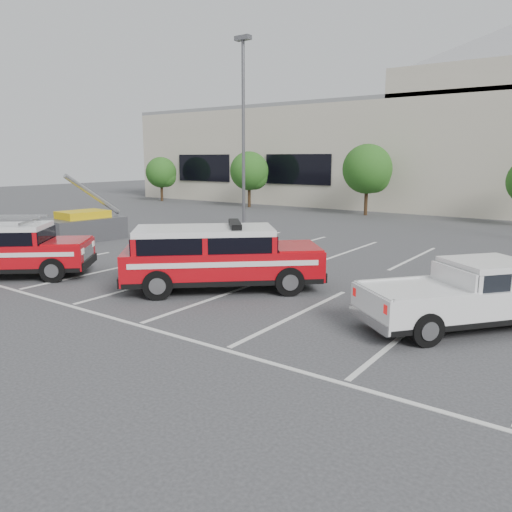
% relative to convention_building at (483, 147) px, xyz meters
% --- Properties ---
extents(ground, '(120.00, 120.00, 0.00)m').
position_rel_convention_building_xyz_m(ground, '(-0.18, -31.86, -4.72)').
color(ground, '#333336').
rests_on(ground, ground).
extents(stall_markings, '(23.00, 15.00, 0.01)m').
position_rel_convention_building_xyz_m(stall_markings, '(-0.18, -27.36, -4.71)').
color(stall_markings, silver).
rests_on(stall_markings, ground).
extents(convention_building, '(60.00, 16.99, 13.20)m').
position_rel_convention_building_xyz_m(convention_building, '(0.00, 0.00, 0.00)').
color(convention_building, beige).
rests_on(convention_building, ground).
extents(tree_far_left, '(2.77, 2.77, 3.99)m').
position_rel_convention_building_xyz_m(tree_far_left, '(-25.09, -9.82, -2.22)').
color(tree_far_left, '#3F2B19').
rests_on(tree_far_left, ground).
extents(tree_left, '(3.07, 3.07, 4.42)m').
position_rel_convention_building_xyz_m(tree_left, '(-15.09, -9.82, -1.95)').
color(tree_left, '#3F2B19').
rests_on(tree_left, ground).
extents(tree_mid_left, '(3.37, 3.37, 4.85)m').
position_rel_convention_building_xyz_m(tree_mid_left, '(-5.09, -9.82, -1.68)').
color(tree_mid_left, '#3F2B19').
rests_on(tree_mid_left, ground).
extents(light_pole_left, '(0.90, 0.60, 10.24)m').
position_rel_convention_building_xyz_m(light_pole_left, '(-8.18, -19.86, 0.47)').
color(light_pole_left, '#59595E').
rests_on(light_pole_left, ground).
extents(fire_chief_suv, '(5.74, 5.47, 2.05)m').
position_rel_convention_building_xyz_m(fire_chief_suv, '(-0.72, -30.98, -3.88)').
color(fire_chief_suv, '#A9080F').
rests_on(fire_chief_suv, ground).
extents(white_pickup, '(4.60, 5.09, 1.57)m').
position_rel_convention_building_xyz_m(white_pickup, '(6.26, -30.24, -4.09)').
color(white_pickup, silver).
rests_on(white_pickup, ground).
extents(ladder_suv, '(5.14, 4.81, 2.00)m').
position_rel_convention_building_xyz_m(ladder_suv, '(-7.47, -33.87, -3.92)').
color(ladder_suv, '#A9080F').
rests_on(ladder_suv, ground).
extents(utility_rig, '(3.49, 3.88, 3.20)m').
position_rel_convention_building_xyz_m(utility_rig, '(-12.00, -27.82, -4.08)').
color(utility_rig, '#59595E').
rests_on(utility_rig, ground).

